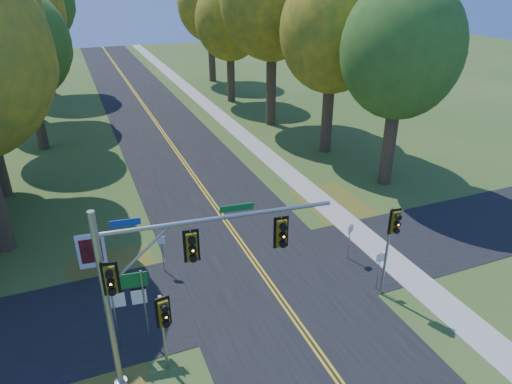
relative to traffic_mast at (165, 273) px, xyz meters
name	(u,v)px	position (x,y,z in m)	size (l,w,h in m)	color
ground	(284,304)	(5.12, 2.00, -4.33)	(160.00, 160.00, 0.00)	#2F521D
road_main	(284,304)	(5.12, 2.00, -4.32)	(8.00, 160.00, 0.02)	black
road_cross	(265,278)	(5.12, 4.00, -4.32)	(60.00, 6.00, 0.02)	black
centerline_left	(282,304)	(5.02, 2.00, -4.31)	(0.10, 160.00, 0.01)	gold
centerline_right	(286,303)	(5.22, 2.00, -4.31)	(0.10, 160.00, 0.01)	gold
sidewalk_east	(404,271)	(11.32, 2.00, -4.30)	(1.60, 160.00, 0.06)	#9E998E
leaf_patch_w_near	(115,286)	(-1.38, 6.00, -4.33)	(4.00, 6.00, 0.00)	brown
leaf_patch_e	(345,213)	(11.92, 8.00, -4.33)	(3.50, 8.00, 0.00)	brown
tree_e_a	(402,50)	(16.68, 10.77, 4.20)	(7.20, 7.20, 12.73)	#38281C
tree_e_b	(333,32)	(16.09, 17.58, 4.57)	(7.60, 7.60, 13.33)	#38281C
tree_w_c	(23,45)	(-4.42, 26.47, 3.61)	(6.80, 6.80, 11.91)	#38281C
tree_w_d	(16,10)	(-5.01, 35.19, 5.45)	(8.20, 8.20, 14.56)	#38281C
tree_e_d	(230,21)	(14.38, 34.87, 3.91)	(7.00, 7.00, 12.32)	#38281C
tree_e_e	(210,4)	(15.59, 45.58, 4.86)	(7.80, 7.80, 13.74)	#38281C
traffic_mast	(165,273)	(0.00, 0.00, 0.00)	(7.40, 1.10, 6.74)	#919499
east_signal_pole	(392,231)	(9.30, 0.86, -1.07)	(0.50, 0.57, 4.30)	gray
ped_signal_pole	(164,318)	(-0.17, 0.25, -1.91)	(0.51, 0.60, 3.26)	#92959A
route_sign_cluster	(128,295)	(-1.09, 2.10, -2.05)	(1.50, 0.26, 3.24)	gray
info_kiosk	(91,251)	(-2.11, 7.90, -3.45)	(1.29, 0.32, 1.76)	white
reg_sign_e_north	(350,235)	(9.46, 3.91, -2.99)	(0.36, 0.16, 1.95)	gray
reg_sign_e_south	(379,264)	(9.32, 1.37, -3.00)	(0.37, 0.09, 1.95)	gray
reg_sign_w	(162,247)	(0.91, 6.31, -2.99)	(0.36, 0.16, 1.96)	gray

